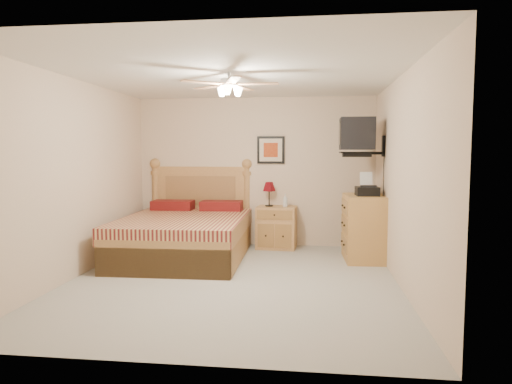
% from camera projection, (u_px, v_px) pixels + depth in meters
% --- Properties ---
extents(floor, '(4.50, 4.50, 0.00)m').
position_uv_depth(floor, '(233.00, 281.00, 5.63)').
color(floor, '#9F9B8F').
rests_on(floor, ground).
extents(ceiling, '(4.00, 4.50, 0.04)m').
position_uv_depth(ceiling, '(232.00, 75.00, 5.41)').
color(ceiling, white).
rests_on(ceiling, ground).
extents(wall_back, '(4.00, 0.04, 2.50)m').
position_uv_depth(wall_back, '(255.00, 172.00, 7.75)').
color(wall_back, beige).
rests_on(wall_back, ground).
extents(wall_front, '(4.00, 0.04, 2.50)m').
position_uv_depth(wall_front, '(179.00, 198.00, 3.30)').
color(wall_front, beige).
rests_on(wall_front, ground).
extents(wall_left, '(0.04, 4.50, 2.50)m').
position_uv_depth(wall_left, '(76.00, 179.00, 5.76)').
color(wall_left, beige).
rests_on(wall_left, ground).
extents(wall_right, '(0.04, 4.50, 2.50)m').
position_uv_depth(wall_right, '(402.00, 181.00, 5.28)').
color(wall_right, beige).
rests_on(wall_right, ground).
extents(bed, '(1.79, 2.33, 1.48)m').
position_uv_depth(bed, '(184.00, 209.00, 6.78)').
color(bed, '#A27146').
rests_on(bed, ground).
extents(nightstand, '(0.67, 0.52, 0.69)m').
position_uv_depth(nightstand, '(277.00, 227.00, 7.54)').
color(nightstand, '#A16E44').
rests_on(nightstand, ground).
extents(table_lamp, '(0.28, 0.28, 0.40)m').
position_uv_depth(table_lamp, '(269.00, 194.00, 7.54)').
color(table_lamp, '#5C040C').
rests_on(table_lamp, nightstand).
extents(lotion_bottle, '(0.11, 0.11, 0.22)m').
position_uv_depth(lotion_bottle, '(285.00, 200.00, 7.45)').
color(lotion_bottle, silver).
rests_on(lotion_bottle, nightstand).
extents(framed_picture, '(0.46, 0.04, 0.46)m').
position_uv_depth(framed_picture, '(271.00, 150.00, 7.66)').
color(framed_picture, black).
rests_on(framed_picture, wall_back).
extents(dresser, '(0.60, 0.83, 0.96)m').
position_uv_depth(dresser, '(364.00, 228.00, 6.68)').
color(dresser, '#BF8C3C').
rests_on(dresser, ground).
extents(fax_machine, '(0.33, 0.35, 0.34)m').
position_uv_depth(fax_machine, '(367.00, 184.00, 6.55)').
color(fax_machine, black).
rests_on(fax_machine, dresser).
extents(magazine_lower, '(0.22, 0.29, 0.03)m').
position_uv_depth(magazine_lower, '(364.00, 192.00, 6.93)').
color(magazine_lower, '#A89E89').
rests_on(magazine_lower, dresser).
extents(magazine_upper, '(0.27, 0.30, 0.02)m').
position_uv_depth(magazine_upper, '(365.00, 191.00, 6.96)').
color(magazine_upper, gray).
rests_on(magazine_upper, magazine_lower).
extents(wall_tv, '(0.56, 0.46, 0.58)m').
position_uv_depth(wall_tv, '(367.00, 136.00, 6.59)').
color(wall_tv, black).
rests_on(wall_tv, wall_right).
extents(ceiling_fan, '(1.14, 1.14, 0.28)m').
position_uv_depth(ceiling_fan, '(229.00, 84.00, 5.23)').
color(ceiling_fan, silver).
rests_on(ceiling_fan, ceiling).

